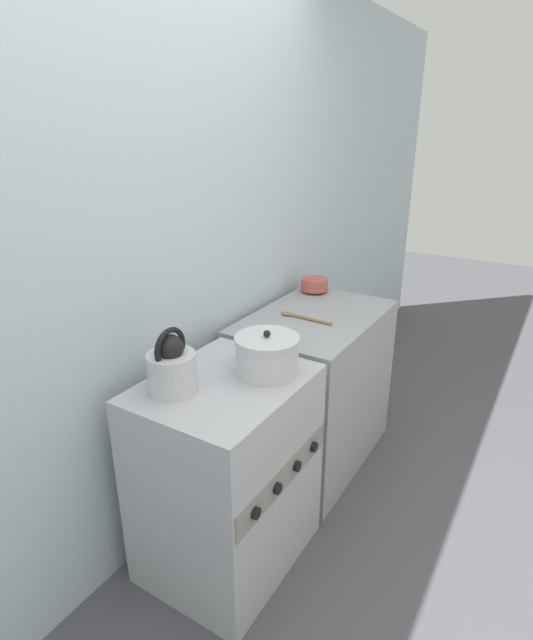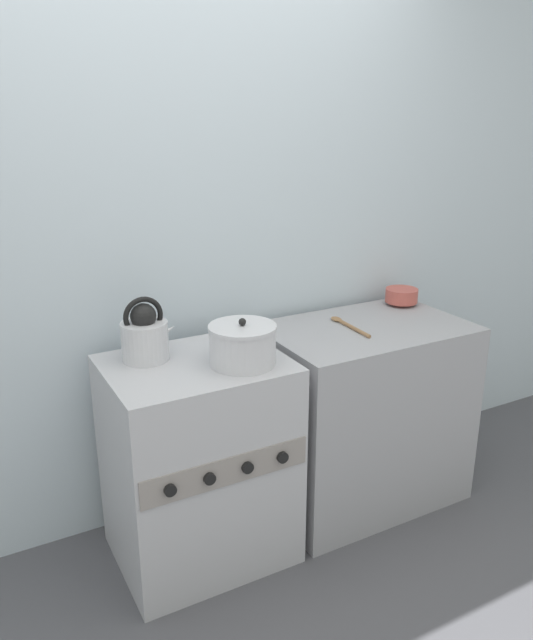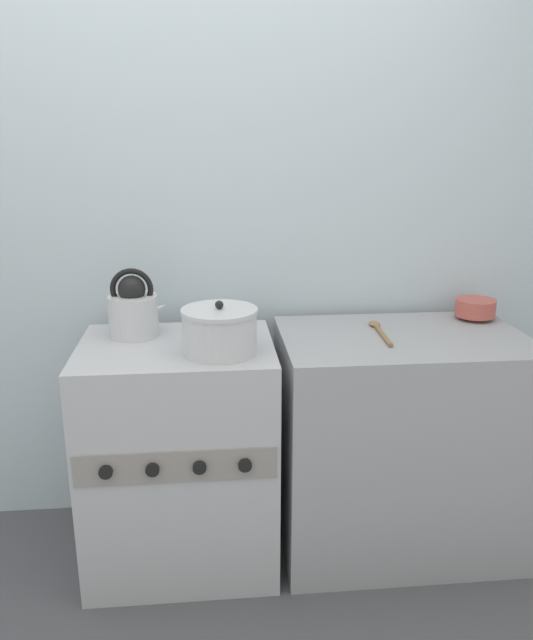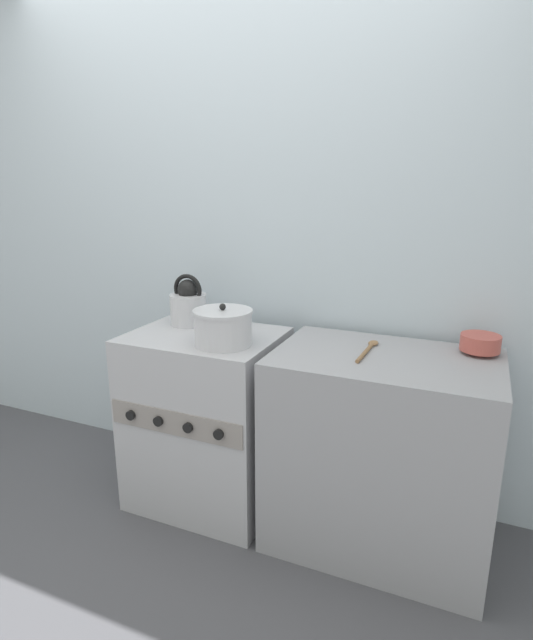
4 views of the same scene
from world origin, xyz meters
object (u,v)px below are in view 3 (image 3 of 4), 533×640
at_px(kettle, 133,310).
at_px(cooking_pot, 220,331).
at_px(stove, 180,454).
at_px(enamel_bowl, 475,308).

relative_size(kettle, cooking_pot, 0.98).
distance_m(stove, kettle, 0.56).
bearing_deg(cooking_pot, stove, 147.85).
bearing_deg(enamel_bowl, stove, -170.17).
xyz_separation_m(stove, enamel_bowl, (1.16, 0.20, 0.47)).
distance_m(stove, cooking_pot, 0.53).
xyz_separation_m(stove, kettle, (-0.15, 0.12, 0.52)).
xyz_separation_m(kettle, enamel_bowl, (1.31, 0.08, -0.05)).
height_order(kettle, enamel_bowl, kettle).
distance_m(cooking_pot, enamel_bowl, 1.05).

